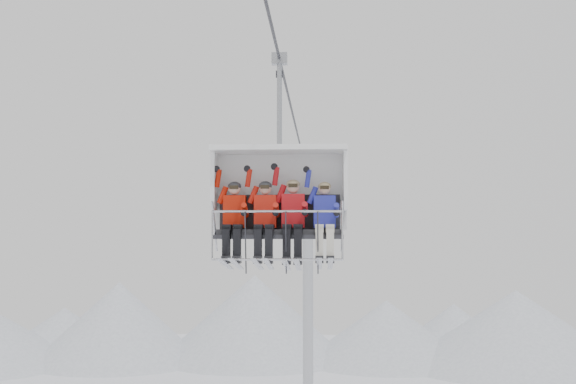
{
  "coord_description": "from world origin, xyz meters",
  "views": [
    {
      "loc": [
        0.84,
        -17.07,
        9.76
      ],
      "look_at": [
        0.0,
        0.0,
        10.95
      ],
      "focal_mm": 45.0,
      "sensor_mm": 36.0,
      "label": 1
    }
  ],
  "objects_px": {
    "chairlift_carrier": "(280,192)",
    "skier_center_right": "(293,217)",
    "skier_center_left": "(265,218)",
    "skier_far_right": "(325,218)",
    "lift_tower_right": "(308,317)",
    "skier_far_left": "(234,218)"
  },
  "relations": [
    {
      "from": "skier_center_right",
      "to": "skier_far_right",
      "type": "xyz_separation_m",
      "value": [
        0.59,
        -0.01,
        -0.02
      ]
    },
    {
      "from": "skier_far_right",
      "to": "skier_center_right",
      "type": "bearing_deg",
      "value": 179.49
    },
    {
      "from": "skier_center_left",
      "to": "skier_far_right",
      "type": "height_order",
      "value": "skier_center_left"
    },
    {
      "from": "lift_tower_right",
      "to": "skier_far_right",
      "type": "bearing_deg",
      "value": -88.07
    },
    {
      "from": "chairlift_carrier",
      "to": "skier_far_left",
      "type": "distance_m",
      "value": 1.03
    },
    {
      "from": "lift_tower_right",
      "to": "skier_far_left",
      "type": "xyz_separation_m",
      "value": [
        -0.85,
        -25.56,
        4.44
      ]
    },
    {
      "from": "skier_far_left",
      "to": "skier_center_right",
      "type": "height_order",
      "value": "skier_center_right"
    },
    {
      "from": "chairlift_carrier",
      "to": "skier_far_left",
      "type": "xyz_separation_m",
      "value": [
        -0.85,
        -0.31,
        -0.5
      ]
    },
    {
      "from": "skier_center_left",
      "to": "skier_far_right",
      "type": "distance_m",
      "value": 1.12
    },
    {
      "from": "skier_far_right",
      "to": "skier_far_left",
      "type": "bearing_deg",
      "value": 179.95
    },
    {
      "from": "skier_center_right",
      "to": "skier_far_right",
      "type": "relative_size",
      "value": 1.01
    },
    {
      "from": "skier_center_left",
      "to": "skier_center_right",
      "type": "bearing_deg",
      "value": 0.36
    },
    {
      "from": "lift_tower_right",
      "to": "chairlift_carrier",
      "type": "height_order",
      "value": "lift_tower_right"
    },
    {
      "from": "skier_far_left",
      "to": "skier_center_right",
      "type": "bearing_deg",
      "value": 0.2
    },
    {
      "from": "skier_center_right",
      "to": "skier_center_left",
      "type": "bearing_deg",
      "value": -179.64
    },
    {
      "from": "chairlift_carrier",
      "to": "skier_center_left",
      "type": "distance_m",
      "value": 0.64
    },
    {
      "from": "skier_far_right",
      "to": "chairlift_carrier",
      "type": "bearing_deg",
      "value": 160.16
    },
    {
      "from": "chairlift_carrier",
      "to": "skier_center_left",
      "type": "xyz_separation_m",
      "value": [
        -0.26,
        -0.31,
        -0.5
      ]
    },
    {
      "from": "lift_tower_right",
      "to": "skier_far_left",
      "type": "height_order",
      "value": "lift_tower_right"
    },
    {
      "from": "lift_tower_right",
      "to": "skier_far_right",
      "type": "distance_m",
      "value": 25.95
    },
    {
      "from": "chairlift_carrier",
      "to": "skier_center_right",
      "type": "relative_size",
      "value": 2.34
    },
    {
      "from": "skier_center_left",
      "to": "skier_center_right",
      "type": "height_order",
      "value": "skier_center_right"
    }
  ]
}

